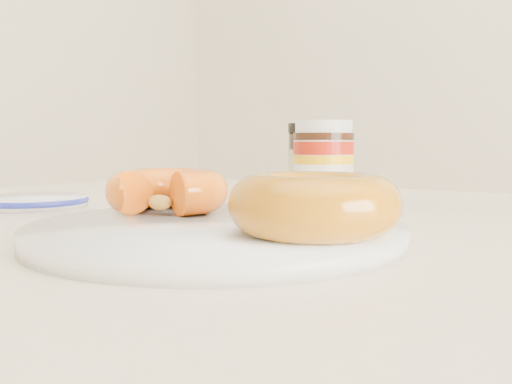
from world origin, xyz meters
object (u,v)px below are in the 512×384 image
Objects in this scene: dining_table at (349,319)px; blue_rim_saucer at (34,201)px; plate at (217,231)px; donut_bitten at (167,191)px; dark_jar at (313,164)px; donut_whole at (314,204)px; nutella_jar at (323,160)px.

blue_rim_saucer is at bearing -168.50° from dining_table.
plate is at bearing -112.33° from dining_table.
dark_jar is at bearing 116.10° from donut_bitten.
blue_rim_saucer reaches higher than dining_table.
nutella_jar reaches higher than donut_whole.
plate is at bearing 178.10° from donut_whole.
donut_whole is at bearing -57.97° from dark_jar.
plate is 0.09m from donut_bitten.
donut_bitten is (-0.08, 0.03, 0.03)m from plate.
plate is 2.29× the size of blue_rim_saucer.
plate is 0.09m from donut_whole.
donut_whole is 0.91× the size of blue_rim_saucer.
dark_jar is at bearing 146.36° from nutella_jar.
dining_table is at bearing 61.37° from donut_bitten.
blue_rim_saucer is (-0.42, 0.05, -0.03)m from donut_whole.
nutella_jar is at bearing 103.22° from plate.
nutella_jar is at bearing 38.94° from blue_rim_saucer.
plate is 0.34m from blue_rim_saucer.
donut_whole is at bearing -60.30° from nutella_jar.
donut_bitten is 0.24m from nutella_jar.
blue_rim_saucer is at bearing -141.06° from nutella_jar.
dining_table is 13.95× the size of dark_jar.
donut_bitten is 0.94× the size of donut_whole.
dining_table is 13.67× the size of nutella_jar.
plate reaches higher than dining_table.
plate is at bearing -72.74° from dark_jar.
dark_jar is 0.79× the size of blue_rim_saucer.
dark_jar is (-0.18, 0.28, 0.01)m from donut_whole.
dark_jar is at bearing 131.24° from dining_table.
dark_jar is 0.34m from blue_rim_saucer.
donut_bitten reaches higher than plate.
dining_table is 0.18m from donut_whole.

